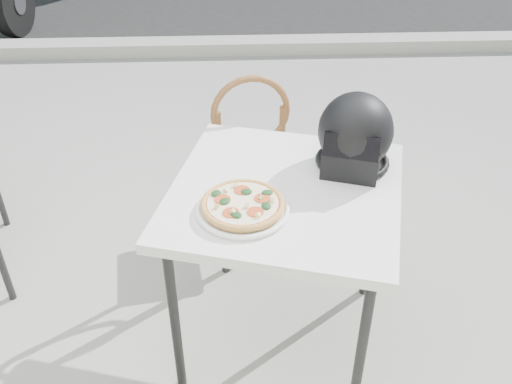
{
  "coord_description": "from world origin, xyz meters",
  "views": [
    {
      "loc": [
        0.28,
        -2.3,
        2.08
      ],
      "look_at": [
        0.35,
        -0.61,
        0.88
      ],
      "focal_mm": 40.0,
      "sensor_mm": 36.0,
      "label": 1
    }
  ],
  "objects_px": {
    "helmet": "(355,136)",
    "pizza": "(243,204)",
    "plate": "(243,209)",
    "cafe_table_main": "(285,204)",
    "cafe_chair_main": "(247,151)"
  },
  "relations": [
    {
      "from": "plate",
      "to": "pizza",
      "type": "distance_m",
      "value": 0.02
    },
    {
      "from": "cafe_table_main",
      "to": "plate",
      "type": "height_order",
      "value": "plate"
    },
    {
      "from": "helmet",
      "to": "pizza",
      "type": "bearing_deg",
      "value": -129.56
    },
    {
      "from": "plate",
      "to": "cafe_chair_main",
      "type": "relative_size",
      "value": 0.36
    },
    {
      "from": "plate",
      "to": "cafe_table_main",
      "type": "bearing_deg",
      "value": 39.55
    },
    {
      "from": "plate",
      "to": "pizza",
      "type": "relative_size",
      "value": 1.1
    },
    {
      "from": "cafe_table_main",
      "to": "cafe_chair_main",
      "type": "bearing_deg",
      "value": 99.97
    },
    {
      "from": "cafe_table_main",
      "to": "plate",
      "type": "distance_m",
      "value": 0.23
    },
    {
      "from": "pizza",
      "to": "cafe_chair_main",
      "type": "relative_size",
      "value": 0.33
    },
    {
      "from": "plate",
      "to": "helmet",
      "type": "xyz_separation_m",
      "value": [
        0.45,
        0.29,
        0.13
      ]
    },
    {
      "from": "plate",
      "to": "pizza",
      "type": "xyz_separation_m",
      "value": [
        0.0,
        0.0,
        0.02
      ]
    },
    {
      "from": "pizza",
      "to": "helmet",
      "type": "distance_m",
      "value": 0.55
    },
    {
      "from": "cafe_table_main",
      "to": "pizza",
      "type": "height_order",
      "value": "pizza"
    },
    {
      "from": "cafe_table_main",
      "to": "cafe_chair_main",
      "type": "relative_size",
      "value": 1.04
    },
    {
      "from": "cafe_chair_main",
      "to": "cafe_table_main",
      "type": "bearing_deg",
      "value": 91.06
    }
  ]
}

